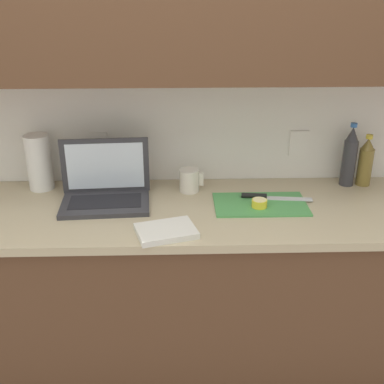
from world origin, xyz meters
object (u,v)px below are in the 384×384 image
Objects in this scene: knife at (264,197)px; bottle_green_soda at (350,157)px; lemon_half_cut at (259,203)px; bottle_oil_tall at (365,162)px; cutting_board at (260,204)px; laptop at (105,188)px; measuring_cup at (189,180)px; paper_towel_roll at (39,162)px.

knife is 1.04× the size of bottle_green_soda.
lemon_half_cut is 0.27× the size of bottle_oil_tall.
bottle_oil_tall is (0.52, 0.21, 0.11)m from cutting_board.
laptop reaches higher than bottle_oil_tall.
paper_towel_roll reaches higher than measuring_cup.
paper_towel_roll is (-0.68, 0.05, 0.08)m from measuring_cup.
paper_towel_roll is at bearing 165.73° from lemon_half_cut.
laptop is at bearing -172.66° from bottle_oil_tall.
bottle_green_soda is (0.42, 0.16, 0.12)m from knife.
knife reaches higher than cutting_board.
measuring_cup is at bearing -4.52° from paper_towel_roll.
bottle_green_soda reaches higher than bottle_oil_tall.
bottle_oil_tall reaches higher than cutting_board.
paper_towel_roll is (-0.98, 0.21, 0.12)m from cutting_board.
cutting_board is 0.34m from measuring_cup.
cutting_board is 0.57m from bottle_oil_tall.
paper_towel_roll is (-1.01, 0.16, 0.11)m from knife.
knife is 2.83× the size of measuring_cup.
lemon_half_cut is at bearing -151.25° from bottle_green_soda.
lemon_half_cut is (0.66, -0.09, -0.04)m from laptop.
cutting_board is 1.55× the size of paper_towel_roll.
bottle_oil_tall is (0.53, 0.25, 0.09)m from lemon_half_cut.
bottle_green_soda reaches higher than measuring_cup.
knife is (0.02, 0.05, 0.01)m from cutting_board.
laptop is 1.20m from bottle_oil_tall.
laptop is 1.31× the size of bottle_green_soda.
laptop is 1.61× the size of bottle_oil_tall.
bottle_oil_tall is at bearing 22.42° from cutting_board.
laptop is at bearing -164.97° from measuring_cup.
paper_towel_roll is at bearing 175.48° from measuring_cup.
lemon_half_cut is 0.25× the size of paper_towel_roll.
laptop is 0.99× the size of cutting_board.
laptop is at bearing 174.73° from cutting_board.
lemon_half_cut reaches higher than cutting_board.
lemon_half_cut is at bearing -107.67° from cutting_board.
lemon_half_cut is (-0.01, -0.03, 0.02)m from cutting_board.
lemon_half_cut is 1.01m from paper_towel_roll.
bottle_green_soda is 1.17× the size of paper_towel_roll.
knife is 1.21× the size of paper_towel_roll.
paper_towel_roll is at bearing 177.46° from knife.
paper_towel_roll is at bearing 167.73° from cutting_board.
bottle_green_soda is at bearing 28.75° from lemon_half_cut.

